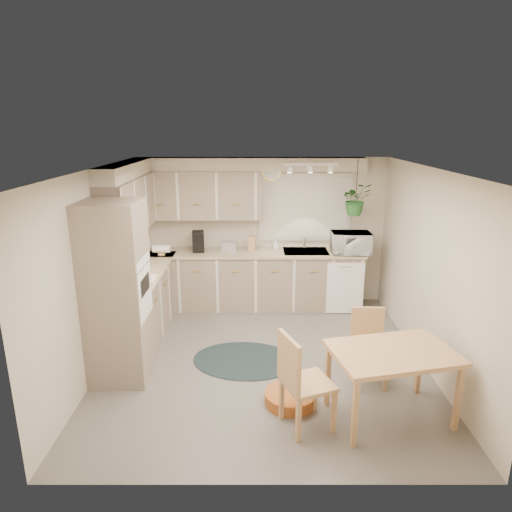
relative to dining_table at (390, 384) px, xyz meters
name	(u,v)px	position (x,y,z in m)	size (l,w,h in m)	color
floor	(263,360)	(-1.26, 1.17, -0.37)	(4.20, 4.20, 0.00)	#625C57
ceiling	(264,169)	(-1.26, 1.17, 2.03)	(4.20, 4.20, 0.00)	white
wall_back	(262,231)	(-1.26, 3.27, 0.83)	(4.00, 0.04, 2.40)	beige
wall_front	(269,355)	(-1.26, -0.93, 0.83)	(4.00, 0.04, 2.40)	beige
wall_left	(98,270)	(-3.26, 1.17, 0.83)	(0.04, 4.20, 2.40)	beige
wall_right	(430,270)	(0.74, 1.17, 0.83)	(0.04, 4.20, 2.40)	beige
base_cab_left	(144,301)	(-2.96, 2.05, 0.08)	(0.60, 1.85, 0.90)	gray
base_cab_back	(250,280)	(-1.46, 2.97, 0.08)	(3.60, 0.60, 0.90)	gray
counter_left	(143,270)	(-2.95, 2.05, 0.55)	(0.64, 1.89, 0.04)	tan
counter_back	(249,253)	(-1.46, 2.96, 0.55)	(3.64, 0.64, 0.04)	tan
oven_stack	(117,293)	(-2.93, 0.80, 0.68)	(0.65, 0.65, 2.10)	gray
wall_oven_face	(145,293)	(-2.61, 0.80, 0.68)	(0.02, 0.56, 0.58)	white
upper_cab_left	(130,205)	(-3.08, 2.17, 1.45)	(0.35, 2.00, 0.75)	gray
upper_cab_back	(198,195)	(-2.26, 3.10, 1.45)	(2.00, 0.35, 0.75)	gray
soffit_left	(126,170)	(-3.11, 2.17, 1.93)	(0.30, 2.00, 0.20)	beige
soffit_back	(249,164)	(-1.46, 3.12, 1.93)	(3.60, 0.30, 0.20)	beige
cooktop	(132,282)	(-2.94, 1.47, 0.57)	(0.52, 0.58, 0.02)	white
range_hood	(128,248)	(-2.96, 1.47, 1.03)	(0.40, 0.60, 0.14)	white
window_blinds	(305,208)	(-0.56, 3.24, 1.23)	(1.40, 0.02, 1.00)	white
window_frame	(305,207)	(-0.56, 3.25, 1.23)	(1.50, 0.02, 1.10)	beige
sink	(306,254)	(-0.56, 2.97, 0.53)	(0.70, 0.48, 0.10)	#B4B6BD
dishwasher_front	(345,288)	(0.04, 2.66, 0.05)	(0.58, 0.01, 0.83)	white
track_light_bar	(310,164)	(-0.56, 2.72, 1.96)	(0.80, 0.04, 0.04)	white
wall_clock	(271,171)	(-1.11, 3.24, 1.81)	(0.30, 0.30, 0.03)	#E1C54F
dining_table	(390,384)	(0.00, 0.00, 0.00)	(1.19, 0.79, 0.75)	tan
chair_left	(308,381)	(-0.85, -0.13, 0.12)	(0.46, 0.46, 0.99)	tan
chair_back	(369,348)	(-0.06, 0.66, 0.06)	(0.40, 0.40, 0.86)	tan
braided_rug	(245,360)	(-1.49, 1.16, -0.37)	(1.33, 0.99, 0.01)	black
pet_bed	(290,398)	(-0.98, 0.24, -0.31)	(0.55, 0.55, 0.13)	#A86421
microwave	(351,241)	(0.14, 2.87, 0.77)	(0.60, 0.33, 0.41)	white
soap_bottle	(275,246)	(-1.03, 3.12, 0.61)	(0.08, 0.18, 0.08)	white
hanging_plant	(356,203)	(0.17, 2.87, 1.37)	(0.44, 0.49, 0.38)	#265F26
coffee_maker	(198,241)	(-2.27, 2.97, 0.73)	(0.18, 0.22, 0.33)	black
toaster	(229,246)	(-1.78, 2.99, 0.64)	(0.25, 0.14, 0.15)	#B4B6BD
knife_block	(252,243)	(-1.42, 3.02, 0.69)	(0.11, 0.11, 0.24)	tan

